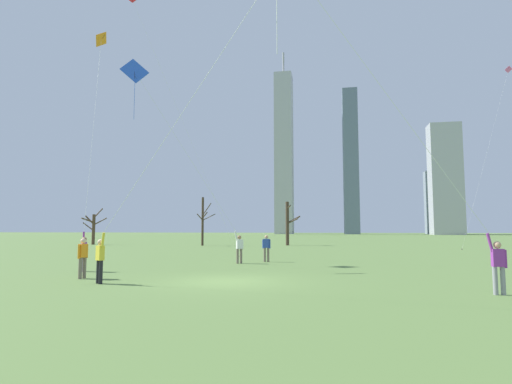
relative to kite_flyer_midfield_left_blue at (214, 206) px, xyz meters
name	(u,v)px	position (x,y,z in m)	size (l,w,h in m)	color
ground_plane	(228,281)	(2.62, -7.16, -3.32)	(400.00, 400.00, 0.00)	#5B7A3D
kite_flyer_midfield_left_blue	(214,206)	(0.00, 0.00, 0.00)	(5.94, 4.12, 11.21)	#726656
kite_flyer_midfield_right_orange	(88,203)	(-5.50, -3.82, -0.03)	(3.43, 6.47, 14.83)	#33384C
kite_flyer_midfield_center_teal	(431,168)	(9.51, -9.70, 0.49)	(9.62, 4.16, 13.79)	gray
kite_flyer_far_back_white	(128,212)	(-0.48, -9.20, -0.74)	(7.57, 3.44, 9.93)	black
bystander_watching_nearby	(266,247)	(2.63, 2.34, -2.41)	(0.51, 0.22, 1.62)	#726656
bystander_far_off_by_trees	(83,256)	(-3.36, -7.37, -2.41)	(0.27, 0.50, 1.62)	#726656
distant_kite_drifting_left_pink	(502,96)	(23.95, 22.43, 12.31)	(6.30, 2.22, 18.87)	pink
distant_kite_low_near_trees_red	(148,38)	(-5.73, 2.96, 11.86)	(7.04, 4.40, 18.16)	red
bare_tree_right_of_center	(288,222)	(1.29, 27.74, -0.50)	(1.81, 2.26, 5.32)	#423326
bare_tree_far_right_edge	(203,220)	(-8.73, 25.12, -0.29)	(1.96, 1.83, 5.83)	#423326
bare_tree_center	(93,227)	(-23.60, 25.73, -1.05)	(2.96, 2.96, 4.72)	#4C3828
skyline_squat_block	(351,162)	(14.17, 139.87, 24.81)	(5.65, 9.29, 56.25)	slate
skyline_mid_tower_right	(284,153)	(-12.15, 141.84, 29.48)	(7.02, 8.45, 75.05)	#B2B2B7
skyline_mid_tower_left	(445,179)	(45.39, 127.88, 15.87)	(10.23, 7.16, 38.38)	#B2B2B7
skyline_short_annex	(435,203)	(45.50, 144.22, 8.73)	(6.83, 5.41, 24.10)	gray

